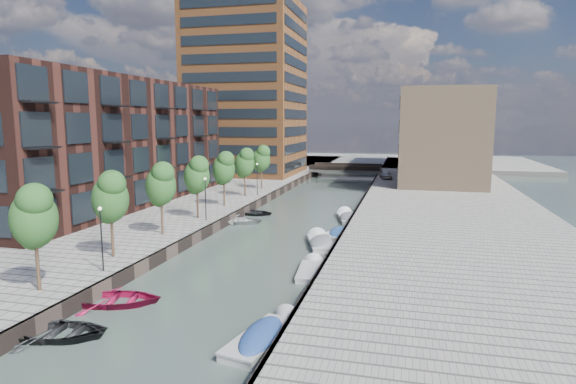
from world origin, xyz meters
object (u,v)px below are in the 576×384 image
at_px(tree_6, 261,158).
at_px(tree_2, 161,183).
at_px(sloop_4, 253,215).
at_px(motorboat_3, 341,233).
at_px(car, 386,175).
at_px(tree_3, 197,174).
at_px(sloop_0, 59,337).
at_px(motorboat_4, 347,217).
at_px(bridge, 346,169).
at_px(tree_5, 245,162).
at_px(tree_0, 34,215).
at_px(tree_4, 224,167).
at_px(sloop_1, 59,337).
at_px(sloop_3, 238,223).
at_px(motorboat_2, 311,271).
at_px(motorboat_0, 266,336).
at_px(tree_1, 110,196).
at_px(motorboat_1, 320,242).
at_px(sloop_2, 117,304).

bearing_deg(tree_6, tree_2, -90.00).
height_order(sloop_4, motorboat_3, motorboat_3).
bearing_deg(car, tree_3, -125.37).
distance_m(tree_3, sloop_4, 9.77).
xyz_separation_m(tree_3, sloop_0, (3.65, -24.00, -5.31)).
bearing_deg(tree_6, motorboat_4, -44.39).
distance_m(bridge, tree_5, 34.30).
height_order(tree_0, motorboat_3, tree_0).
relative_size(tree_3, car, 1.47).
relative_size(tree_4, car, 1.47).
bearing_deg(sloop_1, sloop_0, 84.44).
relative_size(sloop_3, motorboat_4, 0.90).
distance_m(sloop_3, car, 36.64).
bearing_deg(sloop_1, sloop_4, -4.59).
relative_size(sloop_4, motorboat_2, 0.96).
bearing_deg(motorboat_4, tree_3, -151.34).
distance_m(tree_2, motorboat_0, 20.73).
xyz_separation_m(sloop_1, sloop_4, (-0.53, 31.58, 0.00)).
distance_m(bridge, motorboat_3, 47.10).
bearing_deg(sloop_4, sloop_1, -179.25).
distance_m(tree_2, car, 47.03).
height_order(tree_3, sloop_0, tree_3).
relative_size(tree_1, motorboat_0, 1.08).
bearing_deg(bridge, sloop_4, -97.75).
relative_size(tree_0, motorboat_1, 1.06).
height_order(bridge, motorboat_4, bridge).
bearing_deg(bridge, motorboat_3, -83.23).
bearing_deg(tree_3, sloop_1, -81.31).
xyz_separation_m(tree_5, tree_6, (0.00, 7.00, 0.00)).
bearing_deg(motorboat_0, sloop_2, 166.69).
relative_size(bridge, motorboat_4, 2.30).
bearing_deg(motorboat_1, sloop_0, -114.21).
bearing_deg(tree_2, tree_0, -90.00).
bearing_deg(tree_5, tree_1, -90.00).
bearing_deg(motorboat_2, car, 86.77).
height_order(motorboat_1, car, car).
height_order(tree_1, sloop_2, tree_1).
height_order(tree_4, sloop_2, tree_4).
bearing_deg(tree_4, sloop_1, -83.25).
xyz_separation_m(tree_0, sloop_1, (3.67, -3.00, -5.31)).
xyz_separation_m(tree_4, motorboat_1, (12.83, -10.57, -5.09)).
bearing_deg(car, motorboat_2, -104.84).
height_order(tree_0, motorboat_1, tree_0).
bearing_deg(motorboat_4, tree_0, -115.76).
bearing_deg(sloop_1, motorboat_3, -28.73).
bearing_deg(motorboat_1, car, 85.15).
relative_size(bridge, motorboat_0, 2.35).
relative_size(motorboat_0, motorboat_2, 1.17).
height_order(tree_1, sloop_4, tree_1).
relative_size(tree_1, sloop_2, 1.18).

